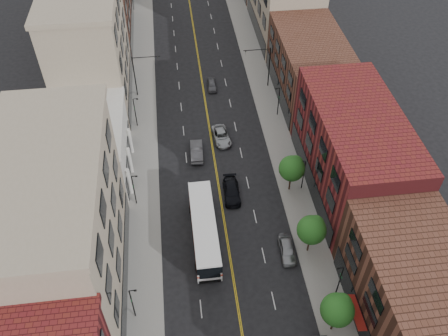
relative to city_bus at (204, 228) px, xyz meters
name	(u,v)px	position (x,y,z in m)	size (l,w,h in m)	color
sidewalk_left	(144,147)	(-7.29, 17.59, -1.85)	(4.00, 110.00, 0.15)	gray
sidewalk_right	(277,136)	(12.71, 17.59, -1.85)	(4.00, 110.00, 0.15)	gray
bldg_l_tanoffice	(64,233)	(-14.29, -4.41, 7.07)	(10.00, 22.00, 18.00)	gray
bldg_l_white	(88,149)	(-14.29, 13.59, 2.07)	(10.00, 14.00, 8.00)	silver
bldg_l_far_a	(90,50)	(-14.29, 30.59, 7.07)	(10.00, 20.00, 18.00)	gray
bldg_l_far_b	(100,0)	(-14.29, 50.59, 5.57)	(10.00, 20.00, 15.00)	brown
bldg_r_near	(432,335)	(19.71, -17.41, 3.07)	(10.00, 26.00, 10.00)	brown
bldg_r_mid	(353,152)	(19.71, 6.59, 4.07)	(10.00, 22.00, 12.00)	maroon
bldg_r_far_a	(310,68)	(19.71, 27.59, 3.07)	(10.00, 20.00, 10.00)	brown
tree_r_1	(338,309)	(12.10, -13.33, 2.20)	(3.40, 3.40, 5.59)	black
tree_r_2	(312,229)	(12.10, -3.33, 2.20)	(3.40, 3.40, 5.59)	black
tree_r_3	(292,168)	(12.10, 6.67, 2.20)	(3.40, 3.40, 5.59)	black
lamp_l_1	(132,302)	(-8.24, -9.41, 1.04)	(0.81, 0.55, 5.05)	black
lamp_l_2	(134,188)	(-8.24, 6.59, 1.04)	(0.81, 0.55, 5.05)	black
lamp_l_3	(135,111)	(-8.24, 22.59, 1.04)	(0.81, 0.55, 5.05)	black
lamp_r_1	(340,279)	(13.66, -9.41, 1.04)	(0.81, 0.55, 5.05)	black
lamp_r_2	(303,173)	(13.66, 6.59, 1.04)	(0.81, 0.55, 5.05)	black
lamp_r_3	(278,100)	(13.66, 22.59, 1.04)	(0.81, 0.55, 5.05)	black
signal_mast_left	(139,71)	(-7.55, 30.59, 2.72)	(4.49, 0.18, 7.20)	black
signal_mast_right	(265,63)	(12.98, 30.59, 2.72)	(4.49, 0.18, 7.20)	black
city_bus	(204,228)	(0.00, 0.00, 0.00)	(3.17, 12.93, 3.32)	white
car_parked_far	(287,249)	(9.48, -3.42, -1.17)	(1.79, 4.46, 1.52)	gray
car_lane_behind	(197,151)	(0.28, 14.95, -1.11)	(1.73, 4.97, 1.64)	#55555A
car_lane_a	(231,191)	(4.21, 6.59, -1.17)	(2.12, 5.21, 1.51)	black
car_lane_b	(221,136)	(4.21, 17.87, -1.22)	(2.35, 5.10, 1.42)	#A0A3A7
car_lane_c	(212,85)	(4.21, 31.24, -1.28)	(1.53, 3.81, 1.30)	#545359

